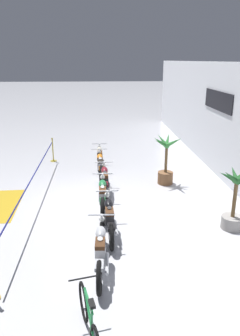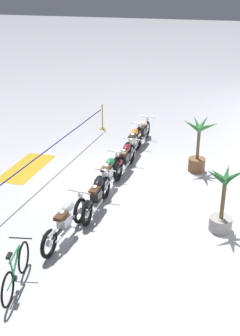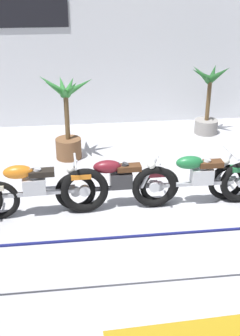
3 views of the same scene
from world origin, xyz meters
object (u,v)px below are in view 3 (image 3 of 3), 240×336
at_px(motorcycle_green_3, 198,180).
at_px(potted_palm_right_of_row, 208,104).
at_px(potted_palm_left_of_row, 67,122).
at_px(stanchion_far_left, 74,252).
at_px(motorcycle_maroon_2, 117,182).
at_px(motorcycle_orange_1, 31,190).

relative_size(motorcycle_green_3, potted_palm_right_of_row, 1.29).
xyz_separation_m(potted_palm_left_of_row, stanchion_far_left, (0.03, -4.40, -0.10)).
height_order(motorcycle_maroon_2, motorcycle_green_3, motorcycle_green_3).
height_order(motorcycle_green_3, stanchion_far_left, stanchion_far_left).
xyz_separation_m(motorcycle_maroon_2, motorcycle_green_3, (1.36, -0.09, 0.01)).
bearing_deg(potted_palm_right_of_row, motorcycle_maroon_2, -128.12).
xyz_separation_m(motorcycle_orange_1, motorcycle_maroon_2, (1.41, 0.15, -0.02)).
xyz_separation_m(motorcycle_orange_1, potted_palm_left_of_row, (0.61, 2.34, 0.34)).
distance_m(potted_palm_left_of_row, stanchion_far_left, 4.40).
xyz_separation_m(motorcycle_green_3, potted_palm_right_of_row, (1.24, 3.40, 0.26)).
bearing_deg(motorcycle_maroon_2, stanchion_far_left, -109.05).
bearing_deg(motorcycle_orange_1, potted_palm_right_of_row, 40.80).
bearing_deg(motorcycle_maroon_2, motorcycle_orange_1, -174.07).
xyz_separation_m(motorcycle_maroon_2, potted_palm_left_of_row, (-0.79, 2.19, 0.36)).
relative_size(potted_palm_right_of_row, stanchion_far_left, 0.20).
bearing_deg(motorcycle_green_3, potted_palm_left_of_row, 133.38).
xyz_separation_m(motorcycle_orange_1, stanchion_far_left, (0.65, -2.06, 0.24)).
bearing_deg(motorcycle_orange_1, motorcycle_green_3, 1.17).
distance_m(motorcycle_orange_1, motorcycle_maroon_2, 1.42).
bearing_deg(potted_palm_left_of_row, motorcycle_maroon_2, -70.07).
bearing_deg(motorcycle_maroon_2, potted_palm_right_of_row, 51.88).
bearing_deg(potted_palm_left_of_row, motorcycle_orange_1, -104.69).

